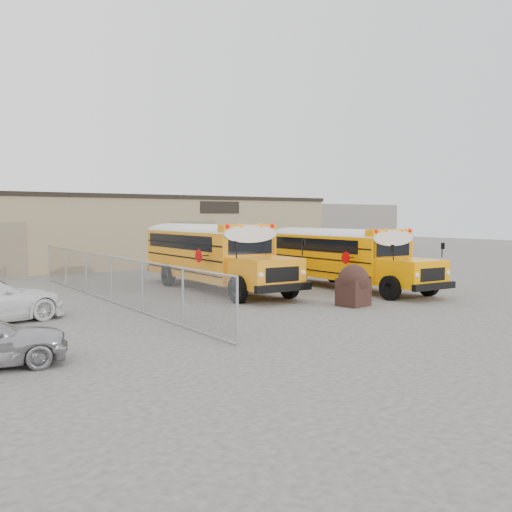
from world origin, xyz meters
TOP-DOWN VIEW (x-y plane):
  - ground at (0.00, 0.00)m, footprint 120.00×120.00m
  - warehouse at (-0.00, 19.99)m, footprint 30.20×10.20m
  - chainlink_fence at (-6.00, 3.00)m, footprint 0.07×18.07m
  - distant_building_right at (24.00, 24.00)m, footprint 10.00×8.00m
  - school_bus_left at (-0.61, 10.55)m, footprint 3.23×10.38m
  - school_bus_right at (4.58, 7.04)m, footprint 2.97×9.61m
  - tarp_bundle at (1.08, -2.86)m, footprint 1.17×1.13m

SIDE VIEW (x-z plane):
  - ground at x=0.00m, z-range 0.00..0.00m
  - tarp_bundle at x=1.08m, z-range 0.02..1.56m
  - chainlink_fence at x=-6.00m, z-range 0.00..1.80m
  - school_bus_right at x=4.58m, z-range 0.22..3.02m
  - school_bus_left at x=-0.61m, z-range 0.24..3.26m
  - distant_building_right at x=24.00m, z-range 0.00..4.40m
  - warehouse at x=0.00m, z-range 0.04..4.71m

